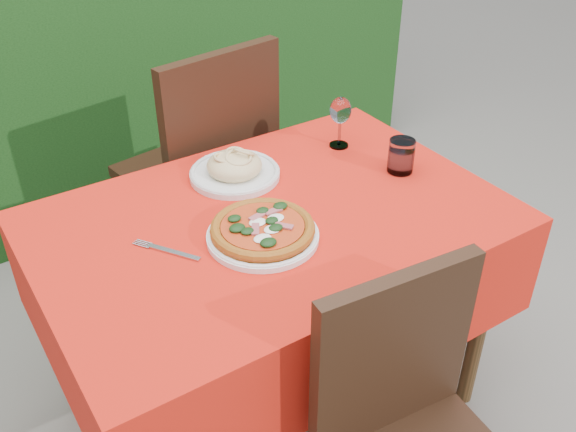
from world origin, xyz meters
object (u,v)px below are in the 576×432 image
chair_far (207,162)px  water_glass (401,158)px  pizza_plate (263,231)px  wine_glass (340,112)px  pasta_plate (235,169)px  fork (174,252)px

chair_far → water_glass: (0.34, -0.64, 0.21)m
chair_far → water_glass: bearing=109.6°
chair_far → pizza_plate: bearing=66.5°
chair_far → wine_glass: 0.57m
chair_far → pasta_plate: size_ratio=3.82×
chair_far → pizza_plate: 0.76m
chair_far → wine_glass: chair_far is taller
pizza_plate → wine_glass: wine_glass is taller
pizza_plate → chair_far: bearing=75.1°
chair_far → wine_glass: bearing=116.6°
wine_glass → fork: 0.74m
pasta_plate → fork: size_ratio=1.32×
chair_far → wine_glass: (0.29, -0.40, 0.28)m
pasta_plate → wine_glass: (0.38, -0.01, 0.09)m
pizza_plate → water_glass: bearing=7.8°
wine_glass → fork: wine_glass is taller
pasta_plate → water_glass: bearing=-29.2°
pasta_plate → pizza_plate: bearing=-106.6°
pasta_plate → water_glass: water_glass is taller
pizza_plate → fork: (-0.22, 0.07, -0.02)m
wine_glass → pasta_plate: bearing=178.3°
pizza_plate → water_glass: 0.53m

